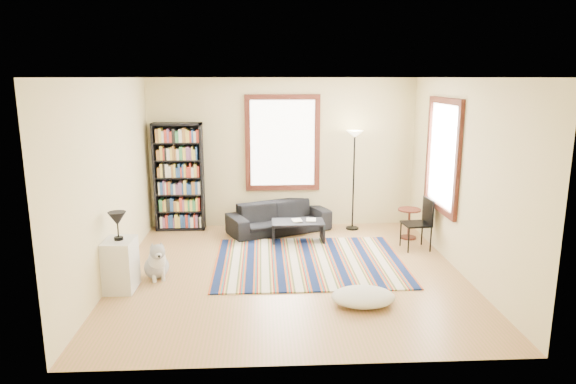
{
  "coord_description": "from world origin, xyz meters",
  "views": [
    {
      "loc": [
        -0.4,
        -7.09,
        2.8
      ],
      "look_at": [
        0.0,
        0.5,
        1.1
      ],
      "focal_mm": 32.0,
      "sensor_mm": 36.0,
      "label": 1
    }
  ],
  "objects_px": {
    "floor_cushion": "(363,297)",
    "floor_lamp": "(354,181)",
    "white_cabinet": "(121,265)",
    "dog": "(156,259)",
    "coffee_table": "(298,231)",
    "folding_chair": "(416,224)",
    "bookshelf": "(179,177)",
    "sofa": "(279,217)",
    "side_table": "(409,224)"
  },
  "relations": [
    {
      "from": "floor_cushion",
      "to": "white_cabinet",
      "type": "distance_m",
      "value": 3.24
    },
    {
      "from": "dog",
      "to": "white_cabinet",
      "type": "bearing_deg",
      "value": -154.01
    },
    {
      "from": "floor_cushion",
      "to": "floor_lamp",
      "type": "relative_size",
      "value": 0.43
    },
    {
      "from": "sofa",
      "to": "coffee_table",
      "type": "xyz_separation_m",
      "value": [
        0.31,
        -0.58,
        -0.09
      ]
    },
    {
      "from": "coffee_table",
      "to": "white_cabinet",
      "type": "xyz_separation_m",
      "value": [
        -2.52,
        -1.96,
        0.17
      ]
    },
    {
      "from": "side_table",
      "to": "coffee_table",
      "type": "bearing_deg",
      "value": -178.32
    },
    {
      "from": "sofa",
      "to": "folding_chair",
      "type": "height_order",
      "value": "folding_chair"
    },
    {
      "from": "floor_cushion",
      "to": "folding_chair",
      "type": "bearing_deg",
      "value": 58.34
    },
    {
      "from": "coffee_table",
      "to": "side_table",
      "type": "bearing_deg",
      "value": 1.68
    },
    {
      "from": "sofa",
      "to": "floor_cushion",
      "type": "height_order",
      "value": "sofa"
    },
    {
      "from": "bookshelf",
      "to": "floor_cushion",
      "type": "bearing_deg",
      "value": -51.07
    },
    {
      "from": "white_cabinet",
      "to": "dog",
      "type": "xyz_separation_m",
      "value": [
        0.39,
        0.4,
        -0.08
      ]
    },
    {
      "from": "coffee_table",
      "to": "dog",
      "type": "relative_size",
      "value": 1.65
    },
    {
      "from": "side_table",
      "to": "sofa",
      "type": "bearing_deg",
      "value": 167.04
    },
    {
      "from": "bookshelf",
      "to": "coffee_table",
      "type": "height_order",
      "value": "bookshelf"
    },
    {
      "from": "floor_lamp",
      "to": "sofa",
      "type": "bearing_deg",
      "value": -175.89
    },
    {
      "from": "folding_chair",
      "to": "white_cabinet",
      "type": "bearing_deg",
      "value": -167.56
    },
    {
      "from": "white_cabinet",
      "to": "dog",
      "type": "height_order",
      "value": "white_cabinet"
    },
    {
      "from": "floor_cushion",
      "to": "floor_lamp",
      "type": "xyz_separation_m",
      "value": [
        0.44,
        3.29,
        0.83
      ]
    },
    {
      "from": "folding_chair",
      "to": "floor_lamp",
      "type": "bearing_deg",
      "value": 119.63
    },
    {
      "from": "sofa",
      "to": "floor_cushion",
      "type": "distance_m",
      "value": 3.33
    },
    {
      "from": "white_cabinet",
      "to": "dog",
      "type": "relative_size",
      "value": 1.28
    },
    {
      "from": "coffee_table",
      "to": "bookshelf",
      "type": "bearing_deg",
      "value": 158.35
    },
    {
      "from": "floor_cushion",
      "to": "sofa",
      "type": "bearing_deg",
      "value": 106.61
    },
    {
      "from": "bookshelf",
      "to": "floor_lamp",
      "type": "height_order",
      "value": "bookshelf"
    },
    {
      "from": "floor_cushion",
      "to": "floor_lamp",
      "type": "bearing_deg",
      "value": 82.37
    },
    {
      "from": "floor_lamp",
      "to": "folding_chair",
      "type": "height_order",
      "value": "floor_lamp"
    },
    {
      "from": "floor_cushion",
      "to": "white_cabinet",
      "type": "bearing_deg",
      "value": 168.56
    },
    {
      "from": "sofa",
      "to": "floor_lamp",
      "type": "distance_m",
      "value": 1.54
    },
    {
      "from": "coffee_table",
      "to": "white_cabinet",
      "type": "bearing_deg",
      "value": -142.13
    },
    {
      "from": "floor_cushion",
      "to": "folding_chair",
      "type": "height_order",
      "value": "folding_chair"
    },
    {
      "from": "coffee_table",
      "to": "folding_chair",
      "type": "height_order",
      "value": "folding_chair"
    },
    {
      "from": "sofa",
      "to": "dog",
      "type": "xyz_separation_m",
      "value": [
        -1.82,
        -2.15,
        0.0
      ]
    },
    {
      "from": "bookshelf",
      "to": "dog",
      "type": "distance_m",
      "value": 2.53
    },
    {
      "from": "floor_cushion",
      "to": "side_table",
      "type": "xyz_separation_m",
      "value": [
        1.34,
        2.66,
        0.17
      ]
    },
    {
      "from": "floor_cushion",
      "to": "dog",
      "type": "bearing_deg",
      "value": 159.54
    },
    {
      "from": "sofa",
      "to": "dog",
      "type": "distance_m",
      "value": 2.82
    },
    {
      "from": "coffee_table",
      "to": "floor_lamp",
      "type": "height_order",
      "value": "floor_lamp"
    },
    {
      "from": "dog",
      "to": "sofa",
      "type": "bearing_deg",
      "value": 30.21
    },
    {
      "from": "floor_lamp",
      "to": "folding_chair",
      "type": "distance_m",
      "value": 1.55
    },
    {
      "from": "sofa",
      "to": "white_cabinet",
      "type": "relative_size",
      "value": 2.66
    },
    {
      "from": "bookshelf",
      "to": "folding_chair",
      "type": "xyz_separation_m",
      "value": [
        4.08,
        -1.37,
        -0.57
      ]
    },
    {
      "from": "bookshelf",
      "to": "floor_lamp",
      "type": "xyz_separation_m",
      "value": [
        3.23,
        -0.17,
        -0.07
      ]
    },
    {
      "from": "white_cabinet",
      "to": "folding_chair",
      "type": "bearing_deg",
      "value": 19.6
    },
    {
      "from": "sofa",
      "to": "coffee_table",
      "type": "height_order",
      "value": "sofa"
    },
    {
      "from": "coffee_table",
      "to": "side_table",
      "type": "xyz_separation_m",
      "value": [
        1.98,
        0.06,
        0.09
      ]
    },
    {
      "from": "coffee_table",
      "to": "white_cabinet",
      "type": "relative_size",
      "value": 1.29
    },
    {
      "from": "bookshelf",
      "to": "coffee_table",
      "type": "relative_size",
      "value": 2.22
    },
    {
      "from": "floor_lamp",
      "to": "coffee_table",
      "type": "bearing_deg",
      "value": -147.66
    },
    {
      "from": "floor_cushion",
      "to": "dog",
      "type": "xyz_separation_m",
      "value": [
        -2.77,
        1.04,
        0.17
      ]
    }
  ]
}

